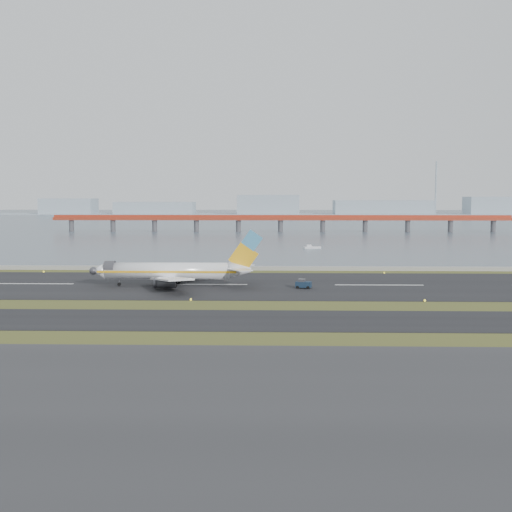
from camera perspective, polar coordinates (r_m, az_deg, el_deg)
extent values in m
plane|color=#3C491A|center=(117.59, -6.28, -4.57)|extent=(1000.00, 1000.00, 0.00)
cube|color=#2A2A2C|center=(65.01, -13.04, -12.79)|extent=(1000.00, 50.00, 0.10)
cube|color=black|center=(105.90, -7.17, -5.65)|extent=(1000.00, 18.00, 0.10)
cube|color=black|center=(147.00, -4.69, -2.55)|extent=(1000.00, 45.00, 0.10)
cube|color=gray|center=(176.57, -3.64, -1.08)|extent=(1000.00, 2.50, 1.00)
cube|color=#40505C|center=(575.33, -0.04, 3.30)|extent=(1400.00, 800.00, 1.30)
cube|color=#A3311C|center=(365.00, 2.19, 3.32)|extent=(260.00, 5.00, 1.60)
cube|color=#A3311C|center=(364.95, 2.19, 3.56)|extent=(260.00, 0.40, 1.40)
cylinder|color=#4C4C51|center=(376.55, -12.60, 2.57)|extent=(2.80, 2.80, 7.00)
cylinder|color=#4C4C51|center=(365.18, 2.19, 2.62)|extent=(2.80, 2.80, 7.00)
cylinder|color=#4C4C51|center=(378.62, 16.89, 2.49)|extent=(2.80, 2.80, 7.00)
cube|color=#99A9B5|center=(735.21, 0.31, 3.74)|extent=(1400.00, 80.00, 1.00)
cube|color=#99A9B5|center=(771.79, -16.30, 4.27)|extent=(60.00, 35.00, 18.00)
cube|color=#99A9B5|center=(747.34, -8.95, 4.23)|extent=(90.00, 35.00, 14.00)
cube|color=#99A9B5|center=(734.84, 1.09, 4.59)|extent=(70.00, 35.00, 22.00)
cube|color=#99A9B5|center=(745.26, 11.16, 4.27)|extent=(110.00, 35.00, 16.00)
cube|color=#99A9B5|center=(774.30, 19.98, 4.24)|extent=(50.00, 35.00, 20.00)
cylinder|color=#99A9B5|center=(757.53, 15.70, 5.85)|extent=(1.80, 1.80, 60.00)
cylinder|color=white|center=(144.86, -7.86, -1.32)|extent=(28.00, 3.80, 3.80)
cone|color=white|center=(148.21, -13.82, -1.28)|extent=(3.20, 3.80, 3.80)
cone|color=white|center=(143.08, -1.44, -1.24)|extent=(5.00, 3.80, 3.80)
cube|color=yellow|center=(142.98, -7.98, -1.41)|extent=(31.00, 0.06, 0.45)
cube|color=yellow|center=(146.74, -7.73, -1.24)|extent=(31.00, 0.06, 0.45)
cube|color=white|center=(136.26, -7.52, -2.03)|extent=(11.31, 15.89, 1.66)
cube|color=white|center=(152.95, -6.52, -1.22)|extent=(11.31, 15.89, 1.66)
cylinder|color=#3F3E44|center=(139.14, -8.05, -2.39)|extent=(4.20, 2.10, 2.10)
cylinder|color=#3F3E44|center=(150.89, -7.29, -1.78)|extent=(4.20, 2.10, 2.10)
cube|color=yellow|center=(142.74, -1.12, -0.08)|extent=(6.80, 0.35, 6.85)
cube|color=#4492C2|center=(142.36, -0.36, 1.40)|extent=(4.85, 0.37, 4.90)
cube|color=white|center=(139.23, -1.40, -1.21)|extent=(5.64, 6.80, 0.22)
cube|color=white|center=(146.78, -1.25, -0.87)|extent=(5.64, 6.80, 0.22)
cylinder|color=black|center=(147.43, -12.07, -2.47)|extent=(0.80, 0.28, 0.80)
cylinder|color=black|center=(142.25, -7.43, -2.64)|extent=(1.00, 0.38, 1.00)
cylinder|color=black|center=(147.73, -7.09, -2.34)|extent=(1.00, 0.38, 1.00)
cube|color=#142539|center=(140.62, 4.25, -2.54)|extent=(3.69, 2.61, 1.25)
cube|color=#3F3E44|center=(140.59, 4.08, -2.20)|extent=(1.79, 1.86, 0.73)
cylinder|color=black|center=(140.11, 3.72, -2.80)|extent=(0.78, 0.48, 0.73)
cylinder|color=black|center=(141.73, 3.85, -2.71)|extent=(0.78, 0.48, 0.73)
cylinder|color=black|center=(139.68, 4.64, -2.83)|extent=(0.78, 0.48, 0.73)
cylinder|color=black|center=(141.30, 4.77, -2.74)|extent=(0.78, 0.48, 0.73)
cube|color=silver|center=(249.11, 5.02, 0.74)|extent=(6.82, 3.37, 0.84)
cube|color=silver|center=(248.69, 4.71, 0.91)|extent=(2.14, 1.85, 0.84)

